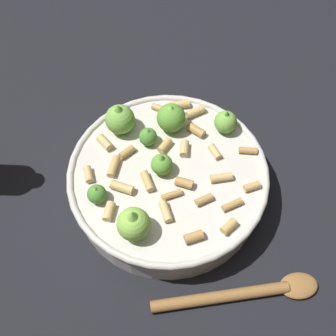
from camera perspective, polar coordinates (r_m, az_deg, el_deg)
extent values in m
plane|color=black|center=(0.64, 0.00, -3.16)|extent=(2.40, 2.40, 0.00)
cylinder|color=beige|center=(0.62, 0.00, -1.89)|extent=(0.28, 0.28, 0.06)
torus|color=beige|center=(0.60, 0.00, -0.51)|extent=(0.29, 0.29, 0.01)
sphere|color=#4C8933|center=(0.57, -9.73, -3.38)|extent=(0.03, 0.03, 0.03)
cone|color=#8CC64C|center=(0.56, -9.92, -2.74)|extent=(0.01, 0.01, 0.01)
sphere|color=#8CC64C|center=(0.54, -4.72, -7.61)|extent=(0.04, 0.04, 0.04)
cone|color=#8CC64C|center=(0.51, -4.89, -6.56)|extent=(0.02, 0.02, 0.02)
sphere|color=#75B247|center=(0.63, 7.85, 6.23)|extent=(0.03, 0.03, 0.03)
cone|color=#4C8933|center=(0.62, 8.04, 7.25)|extent=(0.01, 0.01, 0.01)
sphere|color=#609E38|center=(0.58, -0.86, 0.48)|extent=(0.03, 0.03, 0.03)
cone|color=#609E38|center=(0.57, -0.88, 1.36)|extent=(0.02, 0.02, 0.01)
sphere|color=#4C8933|center=(0.61, -2.74, 4.28)|extent=(0.03, 0.03, 0.03)
cone|color=#75B247|center=(0.60, -2.79, 5.04)|extent=(0.01, 0.01, 0.01)
sphere|color=#75B247|center=(0.63, -6.56, 6.60)|extent=(0.04, 0.04, 0.04)
cone|color=#609E38|center=(0.61, -6.76, 7.91)|extent=(0.02, 0.02, 0.02)
sphere|color=#609E38|center=(0.63, 0.44, 6.85)|extent=(0.04, 0.04, 0.04)
cone|color=#8CC64C|center=(0.61, 0.45, 8.03)|extent=(0.02, 0.02, 0.01)
cylinder|color=tan|center=(0.59, 7.27, -1.29)|extent=(0.03, 0.02, 0.01)
cylinder|color=tan|center=(0.58, -2.84, -1.81)|extent=(0.01, 0.03, 0.01)
cylinder|color=tan|center=(0.61, -0.45, 3.07)|extent=(0.03, 0.02, 0.01)
cylinder|color=tan|center=(0.56, -8.06, -5.88)|extent=(0.02, 0.03, 0.01)
cylinder|color=tan|center=(0.62, 10.85, 2.37)|extent=(0.03, 0.02, 0.01)
cylinder|color=tan|center=(0.61, -5.61, 2.18)|extent=(0.03, 0.02, 0.01)
cylinder|color=tan|center=(0.61, 2.23, 2.68)|extent=(0.02, 0.03, 0.01)
cylinder|color=tan|center=(0.57, 8.73, -4.98)|extent=(0.03, 0.01, 0.01)
cylinder|color=tan|center=(0.60, -10.80, -0.85)|extent=(0.01, 0.03, 0.01)
cylinder|color=tan|center=(0.54, 3.53, -9.34)|extent=(0.03, 0.02, 0.01)
cylinder|color=tan|center=(0.58, -6.18, -2.89)|extent=(0.03, 0.03, 0.01)
cylinder|color=tan|center=(0.58, 2.21, -2.02)|extent=(0.03, 0.03, 0.01)
cylinder|color=tan|center=(0.56, 8.30, -7.89)|extent=(0.03, 0.02, 0.01)
cylinder|color=tan|center=(0.65, 3.77, 7.65)|extent=(0.03, 0.01, 0.01)
cylinder|color=tan|center=(0.57, 0.50, -3.67)|extent=(0.03, 0.01, 0.01)
cylinder|color=tan|center=(0.59, 11.36, -2.48)|extent=(0.02, 0.01, 0.01)
cylinder|color=tan|center=(0.61, 6.55, 1.98)|extent=(0.01, 0.02, 0.01)
cylinder|color=tan|center=(0.66, -1.24, 8.17)|extent=(0.02, 0.02, 0.01)
cylinder|color=tan|center=(0.63, 3.81, 5.19)|extent=(0.02, 0.03, 0.01)
cylinder|color=tan|center=(0.60, -7.41, 0.21)|extent=(0.03, 0.03, 0.01)
cylinder|color=tan|center=(0.56, -0.33, -5.92)|extent=(0.02, 0.03, 0.01)
cylinder|color=tan|center=(0.57, 4.92, -4.32)|extent=(0.02, 0.01, 0.01)
cylinder|color=tan|center=(0.62, -8.61, 3.45)|extent=(0.02, 0.03, 0.01)
cylinder|color=tan|center=(0.66, 1.59, 8.65)|extent=(0.03, 0.02, 0.01)
cylinder|color=olive|center=(0.58, 7.10, -17.03)|extent=(0.18, 0.07, 0.02)
ellipsoid|color=olive|center=(0.61, 17.37, -15.05)|extent=(0.06, 0.05, 0.01)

